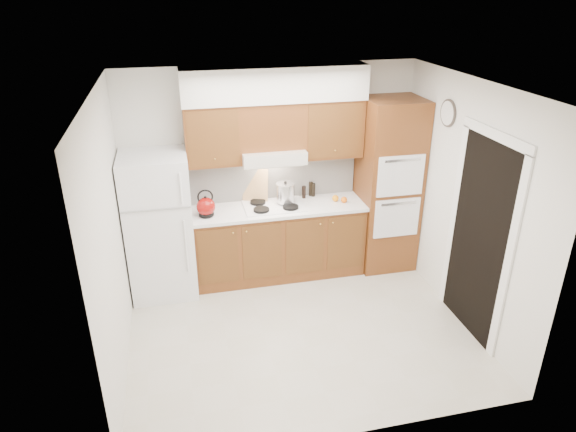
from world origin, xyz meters
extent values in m
plane|color=beige|center=(0.00, 0.00, 0.00)|extent=(3.60, 3.60, 0.00)
plane|color=white|center=(0.00, 0.00, 2.60)|extent=(3.60, 3.60, 0.00)
cube|color=silver|center=(0.00, 1.50, 1.30)|extent=(3.60, 0.02, 2.60)
cube|color=silver|center=(-1.80, 0.00, 1.30)|extent=(0.02, 3.00, 2.60)
cube|color=silver|center=(1.80, 0.00, 1.30)|extent=(0.02, 3.00, 2.60)
cube|color=white|center=(-1.41, 1.14, 0.86)|extent=(0.75, 0.72, 1.72)
cube|color=brown|center=(0.02, 1.20, 0.45)|extent=(2.11, 0.60, 0.90)
cube|color=white|center=(0.03, 1.19, 0.92)|extent=(2.13, 0.62, 0.04)
cube|color=white|center=(0.02, 1.49, 1.22)|extent=(2.11, 0.03, 0.56)
cube|color=brown|center=(1.44, 1.18, 1.10)|extent=(0.70, 0.65, 2.20)
cube|color=brown|center=(-0.71, 1.33, 1.85)|extent=(0.63, 0.33, 0.70)
cube|color=brown|center=(0.72, 1.33, 1.85)|extent=(0.73, 0.33, 0.70)
cube|color=silver|center=(-0.02, 1.27, 1.57)|extent=(0.75, 0.45, 0.15)
cube|color=brown|center=(-0.02, 1.33, 1.92)|extent=(0.75, 0.33, 0.55)
cube|color=silver|center=(0.03, 1.32, 2.40)|extent=(2.13, 0.36, 0.40)
cube|color=white|center=(-0.02, 1.21, 0.95)|extent=(0.74, 0.50, 0.01)
cube|color=black|center=(1.79, -0.35, 1.05)|extent=(0.02, 0.90, 2.10)
cylinder|color=#3F3833|center=(1.79, 0.55, 2.15)|extent=(0.02, 0.30, 0.30)
sphere|color=maroon|center=(-0.86, 1.11, 1.06)|extent=(0.28, 0.28, 0.22)
cube|color=tan|center=(-0.21, 1.45, 1.14)|extent=(0.33, 0.21, 0.42)
cylinder|color=silver|center=(0.13, 1.26, 1.09)|extent=(0.24, 0.24, 0.23)
cylinder|color=black|center=(0.51, 1.45, 1.03)|extent=(0.07, 0.07, 0.18)
cylinder|color=black|center=(0.40, 1.40, 1.02)|extent=(0.06, 0.06, 0.16)
cylinder|color=black|center=(0.53, 1.43, 1.03)|extent=(0.07, 0.07, 0.17)
sphere|color=#FF590D|center=(0.85, 1.13, 0.98)|extent=(0.09, 0.09, 0.08)
sphere|color=#FFA00D|center=(0.76, 1.20, 0.98)|extent=(0.09, 0.09, 0.08)
camera|label=1|loc=(-1.15, -4.45, 3.45)|focal=32.00mm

